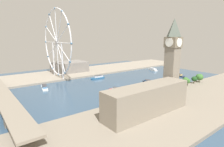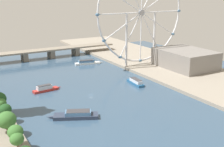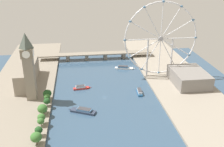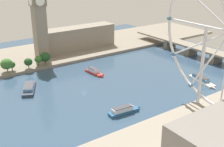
{
  "view_description": "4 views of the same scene",
  "coord_description": "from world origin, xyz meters",
  "px_view_note": "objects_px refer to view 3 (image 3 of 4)",
  "views": [
    {
      "loc": [
        -213.12,
        177.14,
        71.49
      ],
      "look_at": [
        -13.66,
        22.66,
        21.1
      ],
      "focal_mm": 29.94,
      "sensor_mm": 36.0,
      "label": 1
    },
    {
      "loc": [
        -102.71,
        -213.56,
        86.48
      ],
      "look_at": [
        22.75,
        3.97,
        14.56
      ],
      "focal_mm": 47.54,
      "sensor_mm": 36.0,
      "label": 2
    },
    {
      "loc": [
        -31.78,
        -320.32,
        167.11
      ],
      "look_at": [
        17.56,
        57.35,
        9.38
      ],
      "focal_mm": 43.25,
      "sensor_mm": 36.0,
      "label": 3
    },
    {
      "loc": [
        196.0,
        -107.99,
        103.99
      ],
      "look_at": [
        24.52,
        11.7,
        21.74
      ],
      "focal_mm": 46.63,
      "sensor_mm": 36.0,
      "label": 4
    }
  ],
  "objects_px": {
    "tour_boat_3": "(124,68)",
    "riverside_hall": "(189,77)",
    "tour_boat_5": "(81,87)",
    "ferris_wheel": "(161,39)",
    "parliament_block": "(27,74)",
    "river_bridge": "(96,55)",
    "clock_tower": "(29,66)",
    "tour_boat_2": "(83,111)",
    "tour_boat_1": "(139,91)"
  },
  "relations": [
    {
      "from": "tour_boat_3",
      "to": "riverside_hall",
      "type": "bearing_deg",
      "value": -30.32
    },
    {
      "from": "tour_boat_5",
      "to": "ferris_wheel",
      "type": "bearing_deg",
      "value": 7.03
    },
    {
      "from": "parliament_block",
      "to": "river_bridge",
      "type": "xyz_separation_m",
      "value": [
        107.03,
        98.37,
        -7.25
      ]
    },
    {
      "from": "clock_tower",
      "to": "river_bridge",
      "type": "xyz_separation_m",
      "value": [
        93.88,
        150.99,
        -39.35
      ]
    },
    {
      "from": "parliament_block",
      "to": "tour_boat_5",
      "type": "bearing_deg",
      "value": -18.85
    },
    {
      "from": "riverside_hall",
      "to": "tour_boat_2",
      "type": "height_order",
      "value": "riverside_hall"
    },
    {
      "from": "river_bridge",
      "to": "tour_boat_1",
      "type": "relative_size",
      "value": 7.63
    },
    {
      "from": "tour_boat_2",
      "to": "tour_boat_5",
      "type": "relative_size",
      "value": 1.32
    },
    {
      "from": "tour_boat_3",
      "to": "tour_boat_5",
      "type": "bearing_deg",
      "value": -123.87
    },
    {
      "from": "riverside_hall",
      "to": "clock_tower",
      "type": "bearing_deg",
      "value": -175.05
    },
    {
      "from": "parliament_block",
      "to": "clock_tower",
      "type": "bearing_deg",
      "value": -75.97
    },
    {
      "from": "tour_boat_3",
      "to": "tour_boat_5",
      "type": "height_order",
      "value": "tour_boat_5"
    },
    {
      "from": "parliament_block",
      "to": "tour_boat_3",
      "type": "relative_size",
      "value": 2.56
    },
    {
      "from": "parliament_block",
      "to": "tour_boat_3",
      "type": "height_order",
      "value": "parliament_block"
    },
    {
      "from": "tour_boat_1",
      "to": "tour_boat_2",
      "type": "height_order",
      "value": "tour_boat_1"
    },
    {
      "from": "ferris_wheel",
      "to": "riverside_hall",
      "type": "xyz_separation_m",
      "value": [
        34.27,
        -36.42,
        -48.03
      ]
    },
    {
      "from": "tour_boat_1",
      "to": "tour_boat_3",
      "type": "distance_m",
      "value": 93.11
    },
    {
      "from": "clock_tower",
      "to": "tour_boat_3",
      "type": "relative_size",
      "value": 2.49
    },
    {
      "from": "parliament_block",
      "to": "tour_boat_3",
      "type": "xyz_separation_m",
      "value": [
        150.17,
        43.31,
        -14.02
      ]
    },
    {
      "from": "parliament_block",
      "to": "tour_boat_3",
      "type": "distance_m",
      "value": 156.92
    },
    {
      "from": "riverside_hall",
      "to": "river_bridge",
      "type": "relative_size",
      "value": 0.3
    },
    {
      "from": "clock_tower",
      "to": "riverside_hall",
      "type": "distance_m",
      "value": 222.9
    },
    {
      "from": "ferris_wheel",
      "to": "tour_boat_3",
      "type": "height_order",
      "value": "ferris_wheel"
    },
    {
      "from": "parliament_block",
      "to": "ferris_wheel",
      "type": "height_order",
      "value": "ferris_wheel"
    },
    {
      "from": "riverside_hall",
      "to": "tour_boat_3",
      "type": "bearing_deg",
      "value": 136.89
    },
    {
      "from": "ferris_wheel",
      "to": "riverside_hall",
      "type": "relative_size",
      "value": 1.84
    },
    {
      "from": "ferris_wheel",
      "to": "tour_boat_2",
      "type": "relative_size",
      "value": 3.28
    },
    {
      "from": "tour_boat_2",
      "to": "river_bridge",
      "type": "bearing_deg",
      "value": -73.23
    },
    {
      "from": "tour_boat_1",
      "to": "tour_boat_5",
      "type": "height_order",
      "value": "tour_boat_5"
    },
    {
      "from": "riverside_hall",
      "to": "river_bridge",
      "type": "xyz_separation_m",
      "value": [
        -125.34,
        132.0,
        -3.78
      ]
    },
    {
      "from": "parliament_block",
      "to": "river_bridge",
      "type": "relative_size",
      "value": 0.43
    },
    {
      "from": "ferris_wheel",
      "to": "clock_tower",
      "type": "bearing_deg",
      "value": -163.32
    },
    {
      "from": "tour_boat_1",
      "to": "tour_boat_3",
      "type": "relative_size",
      "value": 0.79
    },
    {
      "from": "river_bridge",
      "to": "tour_boat_2",
      "type": "xyz_separation_m",
      "value": [
        -29.67,
        -189.74,
        -6.75
      ]
    },
    {
      "from": "tour_boat_1",
      "to": "tour_boat_3",
      "type": "bearing_deg",
      "value": 7.83
    },
    {
      "from": "ferris_wheel",
      "to": "tour_boat_1",
      "type": "relative_size",
      "value": 4.17
    },
    {
      "from": "riverside_hall",
      "to": "tour_boat_5",
      "type": "bearing_deg",
      "value": 177.25
    },
    {
      "from": "parliament_block",
      "to": "river_bridge",
      "type": "distance_m",
      "value": 145.54
    },
    {
      "from": "tour_boat_2",
      "to": "tour_boat_3",
      "type": "bearing_deg",
      "value": -92.74
    },
    {
      "from": "tour_boat_1",
      "to": "tour_boat_3",
      "type": "xyz_separation_m",
      "value": [
        -5.67,
        92.94,
        -0.24
      ]
    },
    {
      "from": "ferris_wheel",
      "to": "tour_boat_5",
      "type": "height_order",
      "value": "ferris_wheel"
    },
    {
      "from": "tour_boat_1",
      "to": "tour_boat_2",
      "type": "relative_size",
      "value": 0.79
    },
    {
      "from": "river_bridge",
      "to": "tour_boat_1",
      "type": "bearing_deg",
      "value": -71.75
    },
    {
      "from": "ferris_wheel",
      "to": "tour_boat_2",
      "type": "bearing_deg",
      "value": -142.05
    },
    {
      "from": "tour_boat_3",
      "to": "tour_boat_2",
      "type": "bearing_deg",
      "value": -105.61
    },
    {
      "from": "clock_tower",
      "to": "ferris_wheel",
      "type": "relative_size",
      "value": 0.76
    },
    {
      "from": "clock_tower",
      "to": "tour_boat_2",
      "type": "xyz_separation_m",
      "value": [
        64.21,
        -38.75,
        -46.1
      ]
    },
    {
      "from": "clock_tower",
      "to": "tour_boat_5",
      "type": "xyz_separation_m",
      "value": [
        63.44,
        26.48,
        -45.92
      ]
    },
    {
      "from": "tour_boat_3",
      "to": "ferris_wheel",
      "type": "bearing_deg",
      "value": -27.43
    },
    {
      "from": "riverside_hall",
      "to": "tour_boat_2",
      "type": "bearing_deg",
      "value": -159.57
    }
  ]
}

